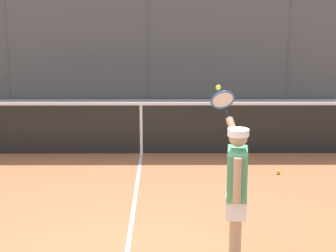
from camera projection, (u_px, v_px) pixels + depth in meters
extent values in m
cube|color=white|center=(134.00, 207.00, 7.81)|extent=(0.05, 5.28, 0.01)
cylinder|color=#565B60|center=(289.00, 47.00, 14.43)|extent=(0.07, 0.07, 3.03)
cylinder|color=#565B60|center=(148.00, 47.00, 14.41)|extent=(0.07, 0.07, 3.03)
cylinder|color=#565B60|center=(7.00, 47.00, 14.40)|extent=(0.07, 0.07, 3.03)
cube|color=#565B60|center=(148.00, 47.00, 14.41)|extent=(14.59, 0.02, 3.03)
cube|color=#2D6B33|center=(149.00, 35.00, 14.99)|extent=(17.59, 0.90, 3.51)
cube|color=silver|center=(148.00, 103.00, 14.58)|extent=(15.59, 0.18, 0.15)
cube|color=black|center=(141.00, 129.00, 10.27)|extent=(10.03, 0.02, 0.91)
cube|color=white|center=(141.00, 104.00, 10.15)|extent=(10.03, 0.04, 0.05)
cube|color=white|center=(141.00, 129.00, 10.27)|extent=(0.05, 0.04, 0.91)
cylinder|color=tan|center=(235.00, 232.00, 5.96)|extent=(0.13, 0.13, 0.71)
cylinder|color=tan|center=(235.00, 223.00, 6.19)|extent=(0.13, 0.13, 0.71)
cube|color=white|center=(236.00, 203.00, 6.01)|extent=(0.26, 0.40, 0.26)
cube|color=#4C9E6B|center=(237.00, 174.00, 5.93)|extent=(0.26, 0.46, 0.52)
cylinder|color=tan|center=(237.00, 180.00, 5.66)|extent=(0.08, 0.08, 0.47)
cylinder|color=tan|center=(233.00, 131.00, 6.25)|extent=(0.16, 0.37, 0.27)
sphere|color=tan|center=(238.00, 137.00, 5.83)|extent=(0.20, 0.20, 0.20)
cylinder|color=white|center=(238.00, 132.00, 5.82)|extent=(0.25, 0.25, 0.07)
cube|color=white|center=(238.00, 133.00, 5.93)|extent=(0.19, 0.20, 0.02)
cylinder|color=black|center=(227.00, 113.00, 6.43)|extent=(0.07, 0.17, 0.13)
torus|color=#28569E|center=(223.00, 100.00, 6.58)|extent=(0.32, 0.24, 0.26)
cylinder|color=silver|center=(223.00, 100.00, 6.58)|extent=(0.27, 0.19, 0.21)
sphere|color=#C1D138|center=(218.00, 87.00, 6.72)|extent=(0.07, 0.07, 0.07)
sphere|color=#CCDB33|center=(278.00, 172.00, 9.20)|extent=(0.07, 0.07, 0.07)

